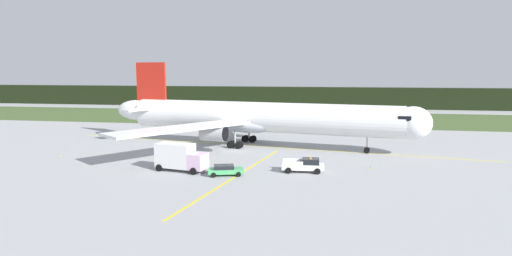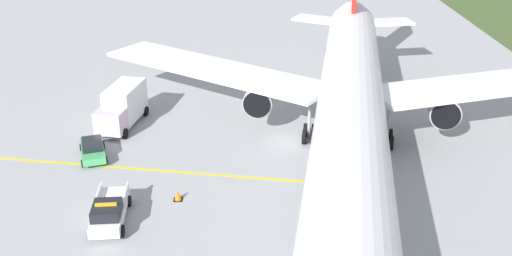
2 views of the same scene
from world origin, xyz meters
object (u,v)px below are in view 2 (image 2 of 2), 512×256
object	(u,v)px
airliner	(350,101)
ops_pickup_truck	(109,211)
apron_cone	(178,195)
staff_car	(93,149)
catering_truck	(123,106)

from	to	relation	value
airliner	ops_pickup_truck	bearing A→B (deg)	-61.62
airliner	apron_cone	xyz separation A→B (m)	(6.44, -12.93, -4.50)
staff_car	airliner	bearing A→B (deg)	89.20
apron_cone	staff_car	bearing A→B (deg)	-131.63
catering_truck	apron_cone	world-z (taller)	catering_truck
airliner	apron_cone	bearing A→B (deg)	-63.54
airliner	apron_cone	size ratio (longest dim) A/B	69.07
staff_car	apron_cone	distance (m)	10.12
airliner	staff_car	distance (m)	20.92
ops_pickup_truck	apron_cone	bearing A→B (deg)	123.93
apron_cone	airliner	bearing A→B (deg)	116.46
apron_cone	ops_pickup_truck	bearing A→B (deg)	-56.07
ops_pickup_truck	catering_truck	distance (m)	16.00
airliner	apron_cone	distance (m)	15.13
ops_pickup_truck	apron_cone	size ratio (longest dim) A/B	6.72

